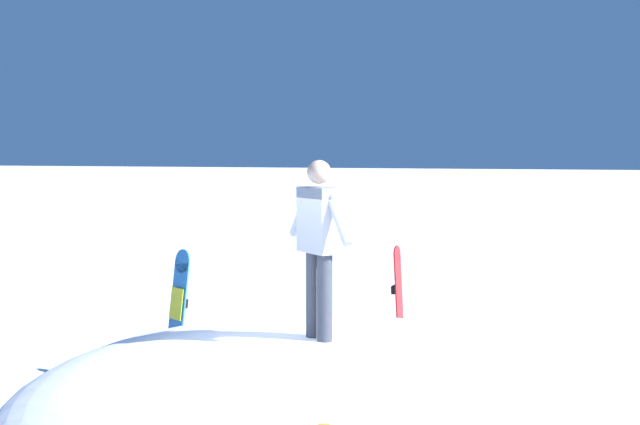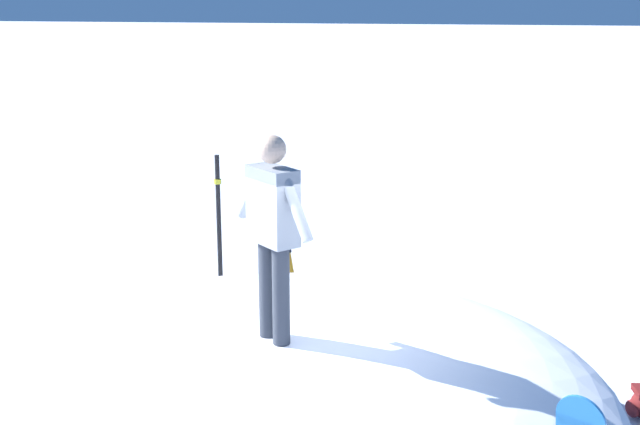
{
  "view_description": "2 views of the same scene",
  "coord_description": "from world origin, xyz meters",
  "px_view_note": "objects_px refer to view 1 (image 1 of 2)",
  "views": [
    {
      "loc": [
        -6.23,
        -2.22,
        2.93
      ],
      "look_at": [
        0.03,
        -0.27,
        2.4
      ],
      "focal_mm": 42.52,
      "sensor_mm": 36.0,
      "label": 1
    },
    {
      "loc": [
        6.41,
        1.66,
        3.86
      ],
      "look_at": [
        0.72,
        0.3,
        2.35
      ],
      "focal_mm": 46.95,
      "sensor_mm": 36.0,
      "label": 2
    }
  ],
  "objects_px": {
    "snowboard_primary_upright": "(398,302)",
    "backpack_far": "(50,405)",
    "snowboarder_standing": "(319,237)",
    "snowboard_secondary_upright": "(177,318)"
  },
  "relations": [
    {
      "from": "snowboard_primary_upright",
      "to": "backpack_far",
      "type": "height_order",
      "value": "snowboard_primary_upright"
    },
    {
      "from": "snowboarder_standing",
      "to": "snowboard_secondary_upright",
      "type": "xyz_separation_m",
      "value": [
        1.52,
        2.29,
        -1.24
      ]
    },
    {
      "from": "snowboard_primary_upright",
      "to": "backpack_far",
      "type": "bearing_deg",
      "value": 138.08
    },
    {
      "from": "snowboard_primary_upright",
      "to": "backpack_far",
      "type": "relative_size",
      "value": 2.75
    },
    {
      "from": "snowboarder_standing",
      "to": "snowboard_secondary_upright",
      "type": "distance_m",
      "value": 3.01
    },
    {
      "from": "snowboarder_standing",
      "to": "snowboard_primary_upright",
      "type": "distance_m",
      "value": 3.79
    },
    {
      "from": "snowboard_primary_upright",
      "to": "snowboard_secondary_upright",
      "type": "height_order",
      "value": "snowboard_secondary_upright"
    },
    {
      "from": "snowboarder_standing",
      "to": "snowboard_secondary_upright",
      "type": "height_order",
      "value": "snowboarder_standing"
    },
    {
      "from": "snowboarder_standing",
      "to": "snowboard_secondary_upright",
      "type": "bearing_deg",
      "value": 56.34
    },
    {
      "from": "backpack_far",
      "to": "snowboard_secondary_upright",
      "type": "bearing_deg",
      "value": -28.92
    }
  ]
}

